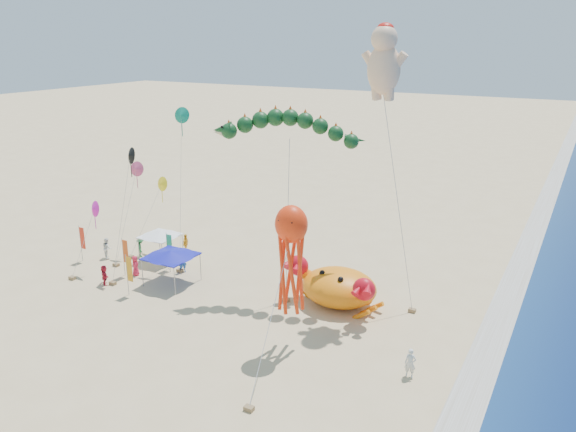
% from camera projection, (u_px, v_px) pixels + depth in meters
% --- Properties ---
extents(ground, '(320.00, 320.00, 0.00)m').
position_uv_depth(ground, '(300.00, 319.00, 38.21)').
color(ground, '#D1B784').
rests_on(ground, ground).
extents(foam_strip, '(320.00, 320.00, 0.00)m').
position_uv_depth(foam_strip, '(482.00, 366.00, 32.71)').
color(foam_strip, silver).
rests_on(foam_strip, ground).
extents(crab_inflatable, '(7.41, 5.75, 3.25)m').
position_uv_depth(crab_inflatable, '(338.00, 286.00, 39.83)').
color(crab_inflatable, orange).
rests_on(crab_inflatable, ground).
extents(dragon_kite, '(10.37, 5.63, 13.17)m').
position_uv_depth(dragon_kite, '(288.00, 132.00, 39.05)').
color(dragon_kite, '#0F3A17').
rests_on(dragon_kite, ground).
extents(cherub_kite, '(4.55, 1.95, 19.20)m').
position_uv_depth(cherub_kite, '(384.00, 60.00, 35.98)').
color(cherub_kite, '#FFC89B').
rests_on(cherub_kite, ground).
extents(octopus_kite, '(2.46, 7.85, 9.07)m').
position_uv_depth(octopus_kite, '(291.00, 251.00, 33.14)').
color(octopus_kite, '#FF340D').
rests_on(octopus_kite, ground).
extents(canopy_blue, '(3.72, 3.72, 2.71)m').
position_uv_depth(canopy_blue, '(171.00, 254.00, 43.06)').
color(canopy_blue, gray).
rests_on(canopy_blue, ground).
extents(canopy_white, '(3.13, 3.13, 2.71)m').
position_uv_depth(canopy_white, '(160.00, 234.00, 47.46)').
color(canopy_white, gray).
rests_on(canopy_white, ground).
extents(feather_flags, '(8.82, 5.26, 3.20)m').
position_uv_depth(feather_flags, '(126.00, 251.00, 44.69)').
color(feather_flags, gray).
rests_on(feather_flags, ground).
extents(beachgoers, '(29.24, 9.88, 1.87)m').
position_uv_depth(beachgoers, '(151.00, 262.00, 45.68)').
color(beachgoers, '#1C4AA7').
rests_on(beachgoers, ground).
extents(small_kites, '(6.41, 10.09, 13.06)m').
position_uv_depth(small_kites, '(140.00, 178.00, 45.84)').
color(small_kites, '#D14572').
rests_on(small_kites, ground).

